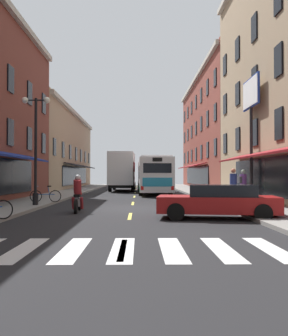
% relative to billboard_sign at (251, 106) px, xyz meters
% --- Properties ---
extents(ground_plane, '(34.80, 80.00, 0.10)m').
position_rel_billboard_sign_xyz_m(ground_plane, '(-7.05, -3.52, -5.79)').
color(ground_plane, black).
extents(lane_centre_dashes, '(0.14, 73.90, 0.01)m').
position_rel_billboard_sign_xyz_m(lane_centre_dashes, '(-7.05, -3.77, -5.74)').
color(lane_centre_dashes, '#DBCC4C').
rests_on(lane_centre_dashes, ground).
extents(crosswalk_near, '(7.10, 2.80, 0.01)m').
position_rel_billboard_sign_xyz_m(crosswalk_near, '(-7.05, -13.52, -5.74)').
color(crosswalk_near, silver).
rests_on(crosswalk_near, ground).
extents(sidewalk_left, '(3.00, 80.00, 0.14)m').
position_rel_billboard_sign_xyz_m(sidewalk_left, '(-12.95, -3.52, -5.67)').
color(sidewalk_left, gray).
rests_on(sidewalk_left, ground).
extents(sidewalk_right, '(3.00, 80.00, 0.14)m').
position_rel_billboard_sign_xyz_m(sidewalk_right, '(-1.15, -3.52, -5.67)').
color(sidewalk_right, gray).
rests_on(sidewalk_right, ground).
extents(billboard_sign, '(0.40, 2.94, 7.31)m').
position_rel_billboard_sign_xyz_m(billboard_sign, '(0.00, 0.00, 0.00)').
color(billboard_sign, black).
rests_on(billboard_sign, sidewalk_right).
extents(transit_bus, '(2.75, 11.36, 3.12)m').
position_rel_billboard_sign_xyz_m(transit_bus, '(-5.44, 10.39, -4.11)').
color(transit_bus, silver).
rests_on(transit_bus, ground).
extents(box_truck, '(2.58, 8.26, 3.83)m').
position_rel_billboard_sign_xyz_m(box_truck, '(-8.38, 15.74, -3.75)').
color(box_truck, white).
rests_on(box_truck, ground).
extents(sedan_near, '(4.64, 2.43, 1.28)m').
position_rel_billboard_sign_xyz_m(sedan_near, '(-3.70, -7.91, -5.08)').
color(sedan_near, maroon).
rests_on(sedan_near, ground).
extents(sedan_mid, '(1.97, 4.47, 1.24)m').
position_rel_billboard_sign_xyz_m(sedan_mid, '(-8.28, 26.02, -5.10)').
color(sedan_mid, silver).
rests_on(sedan_mid, ground).
extents(motorcycle_rider, '(0.62, 2.07, 1.66)m').
position_rel_billboard_sign_xyz_m(motorcycle_rider, '(-9.41, -5.37, -5.04)').
color(motorcycle_rider, black).
rests_on(motorcycle_rider, ground).
extents(bicycle_mid, '(1.71, 0.48, 0.91)m').
position_rel_billboard_sign_xyz_m(bicycle_mid, '(-11.88, -1.30, -5.24)').
color(bicycle_mid, black).
rests_on(bicycle_mid, sidewalk_left).
extents(pedestrian_near, '(0.52, 0.41, 1.80)m').
position_rel_billboard_sign_xyz_m(pedestrian_near, '(-1.01, -1.76, -4.65)').
color(pedestrian_near, '#33663F').
rests_on(pedestrian_near, sidewalk_right).
extents(pedestrian_mid, '(0.36, 0.36, 1.84)m').
position_rel_billboard_sign_xyz_m(pedestrian_mid, '(-1.83, -2.88, -4.65)').
color(pedestrian_mid, '#33663F').
rests_on(pedestrian_mid, sidewalk_right).
extents(street_lamp_twin, '(1.42, 0.32, 5.45)m').
position_rel_billboard_sign_xyz_m(street_lamp_twin, '(-11.90, -3.20, -2.59)').
color(street_lamp_twin, black).
rests_on(street_lamp_twin, sidewalk_left).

